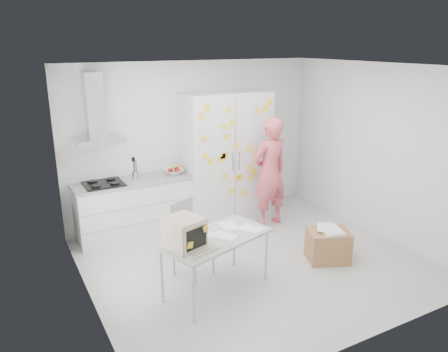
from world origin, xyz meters
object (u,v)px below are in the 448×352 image
cardboard_box (328,245)px  person (270,173)px  chair (189,234)px  desk (197,236)px

cardboard_box → person: bearing=90.8°
person → chair: person is taller
desk → cardboard_box: size_ratio=2.19×
person → chair: 2.08m
person → cardboard_box: 1.63m
person → desk: person is taller
desk → person: bearing=19.0°
person → cardboard_box: (0.02, -1.47, -0.69)m
desk → cardboard_box: 2.13m
chair → cardboard_box: 2.01m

